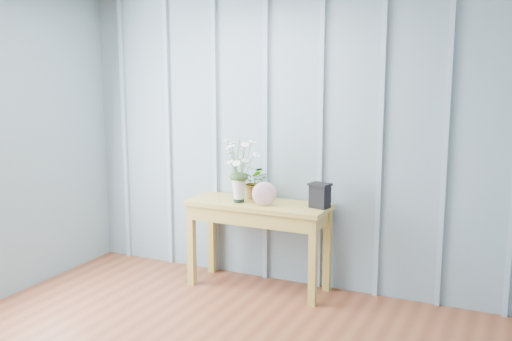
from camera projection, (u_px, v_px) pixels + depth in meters
The scene contains 6 objects.
room_shell at pixel (217, 49), 3.77m from camera, with size 4.00×4.50×2.50m.
sideboard at pixel (258, 216), 5.05m from camera, with size 1.20×0.45×0.75m.
daisy_vase at pixel (239, 162), 4.98m from camera, with size 0.39×0.30×0.56m.
spider_plant at pixel (256, 182), 5.16m from camera, with size 0.26×0.23×0.29m, color #233819.
felt_disc_vessel at pixel (264, 194), 4.88m from camera, with size 0.20×0.06×0.20m, color #954E73.
carved_box at pixel (320, 195), 4.82m from camera, with size 0.19×0.16×0.20m.
Camera 1 is at (1.85, -2.46, 1.89)m, focal length 42.00 mm.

